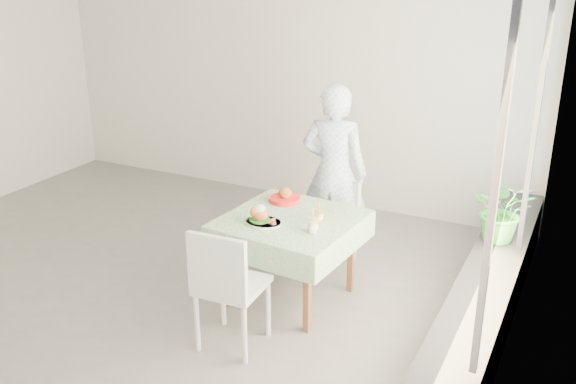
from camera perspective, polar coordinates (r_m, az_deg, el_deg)
The scene contains 14 objects.
floor at distance 6.00m, azimuth -11.52°, elevation -7.61°, with size 6.00×6.00×0.00m, color #5A5855.
wall_back at distance 7.54m, azimuth -0.56°, elevation 9.95°, with size 6.00×0.02×2.80m, color silver.
wall_right at distance 4.35m, azimuth 20.17°, elevation 0.61°, with size 0.02×5.00×2.80m, color silver.
window_pane at distance 4.28m, azimuth 20.18°, elevation 3.82°, with size 0.01×4.80×2.18m, color #D1E0F9.
window_ledge at distance 4.86m, azimuth 16.11°, elevation -11.86°, with size 0.40×4.80×0.50m, color black.
cafe_table at distance 5.38m, azimuth 0.24°, elevation -5.11°, with size 1.13×1.13×0.74m.
chair_far at distance 6.17m, azimuth 3.98°, elevation -3.82°, with size 0.51×0.51×0.80m.
chair_near at distance 4.86m, azimuth -5.01°, elevation -10.33°, with size 0.48×0.48×0.97m.
diner at distance 6.01m, azimuth 4.11°, elevation 1.71°, with size 0.62×0.41×1.70m, color #90B6E7.
main_dish at distance 5.15m, azimuth -2.37°, elevation -2.25°, with size 0.30×0.30×0.16m.
juice_cup_orange at distance 5.17m, azimuth 2.70°, elevation -2.14°, with size 0.08×0.08×0.24m.
juice_cup_lemonade at distance 4.98m, azimuth 2.19°, elevation -2.99°, with size 0.09×0.09×0.25m.
second_dish at distance 5.59m, azimuth -0.27°, elevation -0.50°, with size 0.27×0.27×0.13m.
potted_plant at distance 5.62m, azimuth 18.59°, elevation -1.55°, with size 0.50×0.43×0.55m, color #257025.
Camera 1 is at (3.37, -4.10, 2.79)m, focal length 40.00 mm.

